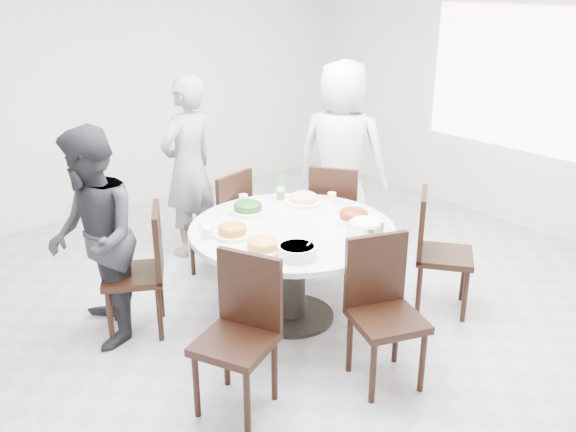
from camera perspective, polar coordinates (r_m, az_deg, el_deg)
floor at (r=4.87m, az=0.28°, el=-8.65°), size 6.00×6.00×0.01m
wall_back at (r=6.90m, az=-15.93°, el=11.89°), size 6.00×0.01×2.80m
wall_right at (r=6.62m, az=21.33°, el=10.90°), size 0.01×6.00×2.80m
window at (r=6.59m, az=21.36°, el=11.74°), size 0.04×2.20×1.40m
dining_table at (r=4.58m, az=0.39°, el=-5.38°), size 1.50×1.50×0.75m
chair_ne at (r=5.46m, az=4.54°, el=0.24°), size 0.59×0.59×0.95m
chair_n at (r=5.27m, az=-6.49°, el=-0.64°), size 0.52×0.52×0.95m
chair_nw at (r=4.51m, az=-14.29°, el=-5.11°), size 0.57×0.57×0.95m
chair_sw at (r=3.62m, az=-5.00°, el=-11.46°), size 0.56×0.56×0.95m
chair_s at (r=3.88m, az=9.29°, el=-9.25°), size 0.54×0.54×0.95m
chair_se at (r=4.82m, az=14.46°, el=-3.38°), size 0.59×0.59×0.95m
diner_right at (r=5.72m, az=5.04°, el=5.58°), size 0.92×1.03×1.78m
diner_middle at (r=5.63m, az=-9.30°, el=4.52°), size 0.69×0.54×1.66m
diner_left at (r=4.36m, az=-17.75°, el=-2.06°), size 0.77×0.89×1.55m
dish_greens at (r=4.69m, az=-3.77°, el=0.73°), size 0.28×0.28×0.07m
dish_pale at (r=4.87m, az=1.46°, el=1.56°), size 0.28×0.28×0.08m
dish_orange at (r=4.27m, az=-5.23°, el=-1.47°), size 0.26×0.26×0.07m
dish_redbrown at (r=4.55m, az=6.14°, el=-0.05°), size 0.27×0.27×0.07m
dish_tofu at (r=4.02m, az=-2.38°, el=-2.88°), size 0.26×0.26×0.07m
rice_bowl at (r=4.26m, az=7.25°, el=-1.32°), size 0.25×0.25×0.11m
soup_bowl at (r=3.94m, az=0.86°, el=-3.31°), size 0.25×0.25×0.08m
beverage_bottle at (r=4.95m, az=-0.71°, el=2.78°), size 0.06×0.06×0.22m
tea_cups at (r=4.91m, az=-4.31°, el=1.70°), size 0.07×0.07×0.08m
chopsticks at (r=4.90m, az=-4.53°, el=1.26°), size 0.24×0.04×0.01m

